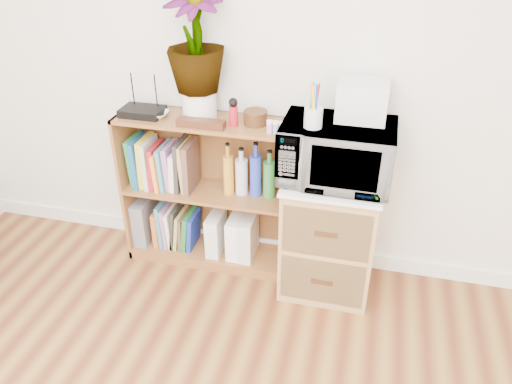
% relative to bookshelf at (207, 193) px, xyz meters
% --- Properties ---
extents(skirting_board, '(4.00, 0.02, 0.10)m').
position_rel_bookshelf_xyz_m(skirting_board, '(0.35, 0.14, -0.42)').
color(skirting_board, white).
rests_on(skirting_board, ground).
extents(bookshelf, '(1.00, 0.30, 0.95)m').
position_rel_bookshelf_xyz_m(bookshelf, '(0.00, 0.00, 0.00)').
color(bookshelf, brown).
rests_on(bookshelf, ground).
extents(wicker_unit, '(0.50, 0.45, 0.70)m').
position_rel_bookshelf_xyz_m(wicker_unit, '(0.75, -0.08, -0.12)').
color(wicker_unit, '#9E7542').
rests_on(wicker_unit, ground).
extents(microwave, '(0.57, 0.39, 0.32)m').
position_rel_bookshelf_xyz_m(microwave, '(0.75, -0.08, 0.40)').
color(microwave, silver).
rests_on(microwave, wicker_unit).
extents(pen_cup, '(0.09, 0.09, 0.10)m').
position_rel_bookshelf_xyz_m(pen_cup, '(0.63, -0.15, 0.61)').
color(pen_cup, silver).
rests_on(pen_cup, microwave).
extents(small_appliance, '(0.25, 0.21, 0.20)m').
position_rel_bookshelf_xyz_m(small_appliance, '(0.85, 0.01, 0.66)').
color(small_appliance, silver).
rests_on(small_appliance, microwave).
extents(router, '(0.23, 0.16, 0.04)m').
position_rel_bookshelf_xyz_m(router, '(-0.35, -0.02, 0.50)').
color(router, black).
rests_on(router, bookshelf).
extents(white_bowl, '(0.13, 0.13, 0.03)m').
position_rel_bookshelf_xyz_m(white_bowl, '(-0.26, -0.03, 0.49)').
color(white_bowl, white).
rests_on(white_bowl, bookshelf).
extents(plant_pot, '(0.19, 0.19, 0.16)m').
position_rel_bookshelf_xyz_m(plant_pot, '(-0.02, 0.02, 0.55)').
color(plant_pot, silver).
rests_on(plant_pot, bookshelf).
extents(potted_plant, '(0.31, 0.31, 0.56)m').
position_rel_bookshelf_xyz_m(potted_plant, '(-0.02, 0.02, 0.91)').
color(potted_plant, '#3A7A31').
rests_on(potted_plant, plant_pot).
extents(trinket_box, '(0.26, 0.07, 0.04)m').
position_rel_bookshelf_xyz_m(trinket_box, '(0.03, -0.10, 0.50)').
color(trinket_box, '#3C1C10').
rests_on(trinket_box, bookshelf).
extents(kokeshi_doll, '(0.05, 0.05, 0.11)m').
position_rel_bookshelf_xyz_m(kokeshi_doll, '(0.19, -0.04, 0.53)').
color(kokeshi_doll, '#AF1525').
rests_on(kokeshi_doll, bookshelf).
extents(wooden_bowl, '(0.13, 0.13, 0.07)m').
position_rel_bookshelf_xyz_m(wooden_bowl, '(0.30, 0.01, 0.51)').
color(wooden_bowl, '#37220F').
rests_on(wooden_bowl, bookshelf).
extents(paint_jars, '(0.11, 0.04, 0.06)m').
position_rel_bookshelf_xyz_m(paint_jars, '(0.43, -0.09, 0.50)').
color(paint_jars, '#CB718F').
rests_on(paint_jars, bookshelf).
extents(file_box, '(0.09, 0.24, 0.30)m').
position_rel_bookshelf_xyz_m(file_box, '(-0.43, 0.00, -0.26)').
color(file_box, slate).
rests_on(file_box, bookshelf).
extents(magazine_holder_left, '(0.08, 0.21, 0.26)m').
position_rel_bookshelf_xyz_m(magazine_holder_left, '(0.05, -0.01, -0.27)').
color(magazine_holder_left, silver).
rests_on(magazine_holder_left, bookshelf).
extents(magazine_holder_mid, '(0.08, 0.21, 0.27)m').
position_rel_bookshelf_xyz_m(magazine_holder_mid, '(0.18, -0.01, -0.27)').
color(magazine_holder_mid, white).
rests_on(magazine_holder_mid, bookshelf).
extents(magazine_holder_right, '(0.09, 0.22, 0.27)m').
position_rel_bookshelf_xyz_m(magazine_holder_right, '(0.25, -0.01, -0.27)').
color(magazine_holder_right, silver).
rests_on(magazine_holder_right, bookshelf).
extents(cookbooks, '(0.40, 0.20, 0.31)m').
position_rel_bookshelf_xyz_m(cookbooks, '(-0.27, 0.00, 0.17)').
color(cookbooks, '#228246').
rests_on(cookbooks, bookshelf).
extents(liquor_bottles, '(0.30, 0.07, 0.32)m').
position_rel_bookshelf_xyz_m(liquor_bottles, '(0.26, 0.00, 0.18)').
color(liquor_bottles, '#C78825').
rests_on(liquor_bottles, bookshelf).
extents(lower_books, '(0.27, 0.19, 0.30)m').
position_rel_bookshelf_xyz_m(lower_books, '(-0.22, 0.00, -0.28)').
color(lower_books, '#CB6123').
rests_on(lower_books, bookshelf).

